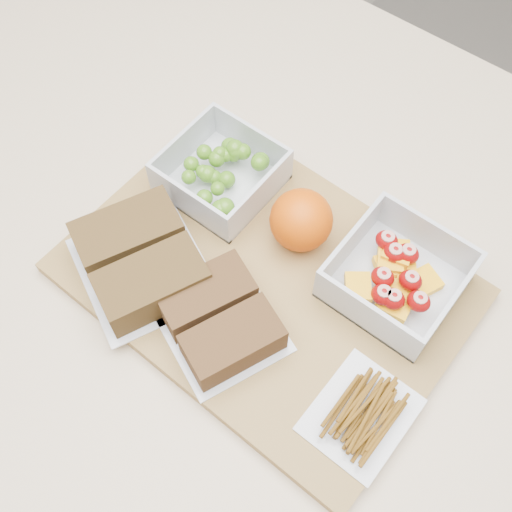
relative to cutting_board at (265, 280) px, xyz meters
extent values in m
plane|color=gray|center=(-0.01, 0.01, -0.91)|extent=(4.00, 4.00, 0.00)
cube|color=beige|center=(-0.01, 0.01, -0.46)|extent=(1.20, 0.90, 0.90)
cube|color=olive|center=(0.00, 0.00, 0.00)|extent=(0.43, 0.31, 0.02)
cube|color=silver|center=(-0.12, 0.07, 0.01)|extent=(0.12, 0.12, 0.00)
cube|color=silver|center=(-0.12, 0.13, 0.03)|extent=(0.12, 0.00, 0.05)
cube|color=silver|center=(-0.12, 0.01, 0.03)|extent=(0.12, 0.00, 0.05)
cube|color=silver|center=(-0.06, 0.07, 0.03)|extent=(0.00, 0.11, 0.05)
cube|color=silver|center=(-0.18, 0.07, 0.03)|extent=(0.00, 0.11, 0.05)
sphere|color=#4B831B|center=(-0.13, 0.06, 0.03)|extent=(0.02, 0.02, 0.02)
sphere|color=#4B831B|center=(-0.15, 0.05, 0.04)|extent=(0.02, 0.02, 0.02)
sphere|color=#4B831B|center=(-0.12, 0.10, 0.04)|extent=(0.02, 0.02, 0.02)
sphere|color=#4B831B|center=(-0.11, 0.07, 0.03)|extent=(0.02, 0.02, 0.02)
sphere|color=#4B831B|center=(-0.15, 0.08, 0.04)|extent=(0.02, 0.02, 0.02)
sphere|color=#4B831B|center=(-0.12, 0.06, 0.03)|extent=(0.02, 0.02, 0.02)
sphere|color=#4B831B|center=(-0.13, 0.08, 0.04)|extent=(0.02, 0.02, 0.02)
sphere|color=#4B831B|center=(-0.08, 0.03, 0.04)|extent=(0.02, 0.02, 0.02)
sphere|color=#4B831B|center=(-0.09, 0.11, 0.04)|extent=(0.02, 0.02, 0.02)
sphere|color=#4B831B|center=(-0.12, 0.10, 0.04)|extent=(0.02, 0.02, 0.02)
sphere|color=#4B831B|center=(-0.14, 0.04, 0.04)|extent=(0.02, 0.02, 0.02)
sphere|color=#4B831B|center=(-0.09, 0.10, 0.04)|extent=(0.02, 0.02, 0.02)
sphere|color=#4B831B|center=(-0.11, 0.03, 0.03)|extent=(0.02, 0.02, 0.02)
sphere|color=#4B831B|center=(-0.12, 0.10, 0.03)|extent=(0.02, 0.02, 0.02)
sphere|color=#4B831B|center=(-0.13, 0.08, 0.03)|extent=(0.02, 0.02, 0.02)
sphere|color=#4B831B|center=(-0.11, 0.10, 0.04)|extent=(0.02, 0.02, 0.02)
sphere|color=#4B831B|center=(-0.08, 0.02, 0.04)|extent=(0.02, 0.02, 0.02)
sphere|color=#4B831B|center=(-0.08, 0.03, 0.02)|extent=(0.02, 0.02, 0.02)
sphere|color=#4B831B|center=(-0.13, 0.09, 0.03)|extent=(0.02, 0.02, 0.02)
sphere|color=#4B831B|center=(-0.14, 0.05, 0.03)|extent=(0.02, 0.02, 0.02)
sphere|color=#4B831B|center=(-0.13, 0.10, 0.03)|extent=(0.02, 0.02, 0.02)
sphere|color=#4B831B|center=(-0.10, 0.04, 0.04)|extent=(0.02, 0.02, 0.02)
cube|color=silver|center=(0.12, 0.08, 0.01)|extent=(0.13, 0.13, 0.00)
cube|color=silver|center=(0.12, 0.14, 0.03)|extent=(0.13, 0.00, 0.05)
cube|color=silver|center=(0.12, 0.02, 0.03)|extent=(0.13, 0.00, 0.05)
cube|color=silver|center=(0.18, 0.08, 0.03)|extent=(0.00, 0.12, 0.05)
cube|color=silver|center=(0.06, 0.08, 0.03)|extent=(0.00, 0.12, 0.05)
cube|color=#F1A70D|center=(0.12, 0.06, 0.02)|extent=(0.04, 0.04, 0.01)
cube|color=#F1A70D|center=(0.11, 0.10, 0.03)|extent=(0.05, 0.05, 0.01)
cube|color=#F1A70D|center=(0.13, 0.08, 0.03)|extent=(0.04, 0.05, 0.01)
cube|color=#F1A70D|center=(0.14, 0.09, 0.02)|extent=(0.04, 0.05, 0.01)
cube|color=#F1A70D|center=(0.10, 0.09, 0.03)|extent=(0.04, 0.04, 0.01)
cube|color=#F1A70D|center=(0.10, 0.10, 0.04)|extent=(0.04, 0.03, 0.01)
cube|color=#F1A70D|center=(0.09, 0.04, 0.03)|extent=(0.04, 0.04, 0.01)
cube|color=#F1A70D|center=(0.13, 0.05, 0.03)|extent=(0.04, 0.04, 0.01)
cube|color=#F1A70D|center=(0.10, 0.09, 0.02)|extent=(0.04, 0.04, 0.01)
ellipsoid|color=#970907|center=(0.13, 0.08, 0.04)|extent=(0.03, 0.02, 0.02)
ellipsoid|color=#970907|center=(0.13, 0.05, 0.04)|extent=(0.03, 0.02, 0.02)
ellipsoid|color=#970907|center=(0.09, 0.10, 0.04)|extent=(0.03, 0.02, 0.02)
ellipsoid|color=#970907|center=(0.15, 0.06, 0.04)|extent=(0.03, 0.02, 0.02)
ellipsoid|color=#970907|center=(0.10, 0.10, 0.04)|extent=(0.03, 0.02, 0.02)
ellipsoid|color=#970907|center=(0.12, 0.05, 0.04)|extent=(0.03, 0.02, 0.02)
ellipsoid|color=#970907|center=(0.11, 0.06, 0.04)|extent=(0.03, 0.02, 0.02)
ellipsoid|color=#970907|center=(0.11, 0.10, 0.04)|extent=(0.03, 0.02, 0.02)
sphere|color=#EA5605|center=(0.00, 0.07, 0.04)|extent=(0.07, 0.07, 0.07)
cube|color=silver|center=(-0.11, -0.08, 0.01)|extent=(0.19, 0.18, 0.00)
cube|color=#533C1C|center=(-0.14, -0.06, 0.03)|extent=(0.10, 0.13, 0.04)
cube|color=#533C1C|center=(-0.08, -0.09, 0.03)|extent=(0.10, 0.13, 0.04)
cube|color=silver|center=(0.00, -0.08, 0.01)|extent=(0.16, 0.15, 0.00)
cube|color=#55371D|center=(-0.03, -0.06, 0.03)|extent=(0.09, 0.11, 0.04)
cube|color=#55371D|center=(0.03, -0.09, 0.03)|extent=(0.09, 0.11, 0.04)
cube|color=silver|center=(0.17, -0.06, 0.01)|extent=(0.09, 0.11, 0.00)
camera|label=1|loc=(0.19, -0.26, 0.63)|focal=45.00mm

